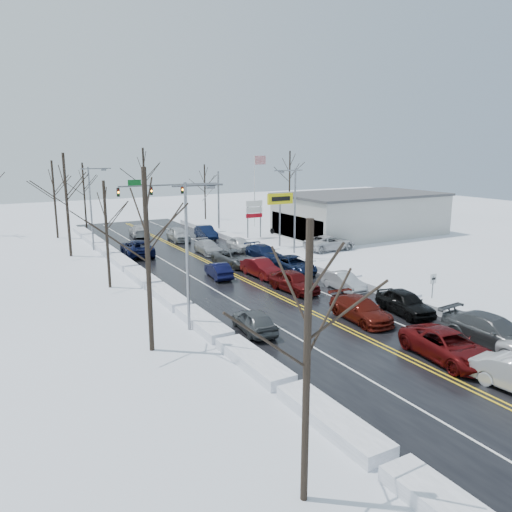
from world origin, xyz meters
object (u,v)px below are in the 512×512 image
tires_plus_sign (280,202)px  flagpole (256,185)px  dealership_building (360,214)px  oncoming_car_0 (219,278)px  traffic_signal_mast (182,193)px

tires_plus_sign → flagpole: 14.79m
dealership_building → oncoming_car_0: bearing=-155.8°
tires_plus_sign → flagpole: size_ratio=0.60×
tires_plus_sign → dealership_building: 13.82m
flagpole → oncoming_car_0: 29.45m
tires_plus_sign → oncoming_car_0: (-12.10, -9.46, -4.99)m
tires_plus_sign → flagpole: (4.67, 14.01, 0.93)m
dealership_building → oncoming_car_0: 28.15m
tires_plus_sign → oncoming_car_0: tires_plus_sign is taller
tires_plus_sign → dealership_building: size_ratio=0.29×
traffic_signal_mast → tires_plus_sign: bearing=-59.5°
traffic_signal_mast → tires_plus_sign: (7.05, -12.00, -0.49)m
flagpole → dealership_building: bearing=-53.7°
oncoming_car_0 → tires_plus_sign: bearing=-134.5°
traffic_signal_mast → dealership_building: size_ratio=0.65×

